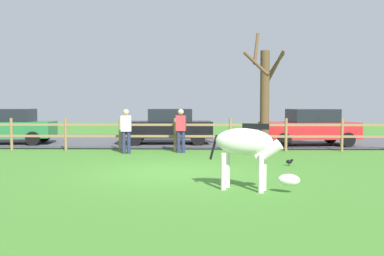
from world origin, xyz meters
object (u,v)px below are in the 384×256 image
(visitor_left_of_tree, at_px, (126,129))
(visitor_right_of_tree, at_px, (181,129))
(parked_car_red, at_px, (309,127))
(zebra, at_px, (248,147))
(crow_on_grass, at_px, (290,161))
(parked_car_black, at_px, (168,126))
(parked_car_green, at_px, (8,126))
(bare_tree, at_px, (265,95))

(visitor_left_of_tree, distance_m, visitor_right_of_tree, 2.02)
(visitor_left_of_tree, bearing_deg, parked_car_red, 20.71)
(zebra, xyz_separation_m, crow_on_grass, (1.62, 3.54, -0.80))
(parked_car_black, height_order, visitor_right_of_tree, visitor_right_of_tree)
(parked_car_red, height_order, parked_car_black, same)
(crow_on_grass, height_order, visitor_right_of_tree, visitor_right_of_tree)
(zebra, bearing_deg, crow_on_grass, 65.41)
(parked_car_green, bearing_deg, visitor_left_of_tree, -27.92)
(crow_on_grass, height_order, visitor_left_of_tree, visitor_left_of_tree)
(zebra, xyz_separation_m, parked_car_red, (3.65, 9.24, -0.08))
(zebra, distance_m, parked_car_black, 10.14)
(parked_car_red, height_order, visitor_left_of_tree, visitor_left_of_tree)
(zebra, height_order, parked_car_green, parked_car_green)
(crow_on_grass, relative_size, visitor_left_of_tree, 0.13)
(crow_on_grass, bearing_deg, visitor_left_of_tree, 151.63)
(bare_tree, distance_m, parked_car_red, 3.06)
(crow_on_grass, height_order, parked_car_green, parked_car_green)
(visitor_left_of_tree, bearing_deg, zebra, -59.80)
(visitor_left_of_tree, bearing_deg, parked_car_black, 69.76)
(bare_tree, xyz_separation_m, parked_car_red, (2.18, 1.67, -1.34))
(zebra, height_order, parked_car_red, parked_car_red)
(parked_car_red, bearing_deg, parked_car_green, 178.67)
(bare_tree, xyz_separation_m, parked_car_green, (-11.09, 1.98, -1.34))
(crow_on_grass, distance_m, parked_car_black, 7.55)
(zebra, distance_m, parked_car_green, 13.55)
(parked_car_green, bearing_deg, bare_tree, -10.13)
(bare_tree, relative_size, parked_car_black, 1.13)
(bare_tree, bearing_deg, parked_car_green, 169.87)
(zebra, bearing_deg, bare_tree, 78.98)
(bare_tree, xyz_separation_m, zebra, (-1.47, -7.57, -1.25))
(parked_car_green, height_order, parked_car_red, same)
(zebra, relative_size, parked_car_red, 0.45)
(bare_tree, relative_size, visitor_right_of_tree, 2.83)
(parked_car_red, relative_size, parked_car_black, 1.02)
(crow_on_grass, distance_m, visitor_left_of_tree, 6.15)
(parked_car_red, distance_m, parked_car_black, 6.18)
(bare_tree, height_order, zebra, bare_tree)
(visitor_left_of_tree, bearing_deg, bare_tree, 12.15)
(zebra, distance_m, visitor_left_of_tree, 7.45)
(crow_on_grass, relative_size, visitor_right_of_tree, 0.13)
(bare_tree, height_order, parked_car_green, bare_tree)
(parked_car_red, bearing_deg, visitor_right_of_tree, -155.31)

